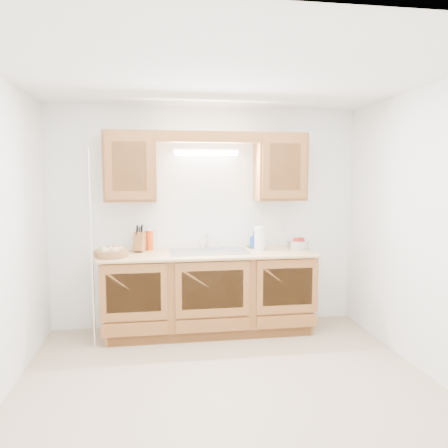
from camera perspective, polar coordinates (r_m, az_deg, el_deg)
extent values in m
plane|color=tan|center=(3.92, 0.29, -19.80)|extent=(3.50, 3.50, 0.00)
plane|color=white|center=(3.61, 0.32, 18.73)|extent=(3.50, 3.50, 0.00)
cube|color=white|center=(5.03, -2.39, 0.84)|extent=(3.50, 0.02, 2.50)
cube|color=white|center=(2.11, 6.79, -6.58)|extent=(3.50, 0.02, 2.50)
cube|color=white|center=(4.20, 24.61, -0.76)|extent=(0.02, 3.00, 2.50)
cube|color=#A1622F|center=(4.88, -1.95, -9.00)|extent=(2.20, 0.60, 0.86)
cube|color=#E6BA79|center=(4.77, -1.95, -3.93)|extent=(2.30, 0.63, 0.04)
cube|color=#A1622F|center=(4.82, -12.13, 7.33)|extent=(0.55, 0.33, 0.75)
cube|color=#A1622F|center=(5.01, 7.35, 7.36)|extent=(0.55, 0.33, 0.75)
cube|color=#A1622F|center=(4.72, -2.01, 11.32)|extent=(2.20, 0.05, 0.12)
cylinder|color=white|center=(4.92, -2.30, 9.24)|extent=(0.70, 0.05, 0.05)
cube|color=white|center=(4.95, -2.34, 9.56)|extent=(0.76, 0.06, 0.05)
cube|color=#9E9EA3|center=(4.78, -1.98, -3.62)|extent=(0.84, 0.46, 0.01)
cube|color=#9E9EA3|center=(4.78, -4.48, -4.66)|extent=(0.39, 0.40, 0.16)
cube|color=#9E9EA3|center=(4.83, 0.51, -4.53)|extent=(0.39, 0.40, 0.16)
cylinder|color=silver|center=(4.98, -2.25, -3.04)|extent=(0.06, 0.06, 0.04)
cylinder|color=silver|center=(4.97, -2.26, -2.13)|extent=(0.02, 0.02, 0.16)
cylinder|color=silver|center=(4.90, -2.19, -1.17)|extent=(0.02, 0.12, 0.02)
cylinder|color=white|center=(4.99, -0.88, -2.56)|extent=(0.03, 0.03, 0.12)
cylinder|color=silver|center=(4.52, -16.88, -3.22)|extent=(0.03, 0.03, 2.00)
cube|color=white|center=(5.22, 8.04, -0.12)|extent=(0.08, 0.01, 0.12)
cylinder|color=#9B6C3E|center=(4.64, -14.55, -3.69)|extent=(0.37, 0.37, 0.07)
sphere|color=#D8C67F|center=(4.60, -15.31, -3.40)|extent=(0.08, 0.08, 0.08)
sphere|color=#D8C67F|center=(4.58, -14.03, -3.41)|extent=(0.08, 0.08, 0.08)
sphere|color=tan|center=(4.66, -13.47, -3.25)|extent=(0.08, 0.08, 0.08)
sphere|color=#A61413|center=(4.69, -14.72, -3.24)|extent=(0.08, 0.08, 0.08)
sphere|color=#72A53F|center=(4.67, -15.67, -3.30)|extent=(0.08, 0.08, 0.08)
sphere|color=#D8C67F|center=(4.62, -14.57, -3.34)|extent=(0.08, 0.08, 0.08)
sphere|color=#A61413|center=(4.71, -14.11, -3.19)|extent=(0.07, 0.07, 0.07)
cube|color=#A1622F|center=(4.87, -10.97, -2.35)|extent=(0.15, 0.20, 0.23)
cylinder|color=black|center=(4.84, -11.34, -0.95)|extent=(0.02, 0.04, 0.09)
cylinder|color=black|center=(4.84, -11.01, -0.90)|extent=(0.02, 0.04, 0.09)
cylinder|color=black|center=(4.83, -10.68, -0.85)|extent=(0.02, 0.04, 0.09)
cylinder|color=black|center=(4.87, -11.22, -0.76)|extent=(0.02, 0.04, 0.09)
cylinder|color=black|center=(4.87, -10.77, -0.70)|extent=(0.02, 0.04, 0.09)
cylinder|color=black|center=(4.90, -11.32, -0.63)|extent=(0.02, 0.04, 0.09)
cylinder|color=black|center=(4.90, -10.65, -0.57)|extent=(0.02, 0.04, 0.09)
cylinder|color=#EC430D|center=(4.96, -9.68, -2.10)|extent=(0.10, 0.10, 0.22)
cylinder|color=white|center=(4.94, -9.71, -0.77)|extent=(0.08, 0.08, 0.01)
imported|color=#214DA9|center=(5.03, 3.92, -2.12)|extent=(0.11, 0.11, 0.19)
cube|color=#CC333F|center=(5.10, 3.75, -3.03)|extent=(0.12, 0.08, 0.01)
cube|color=green|center=(5.10, 3.75, -2.91)|extent=(0.12, 0.08, 0.02)
cylinder|color=silver|center=(4.95, 4.69, -3.28)|extent=(0.15, 0.15, 0.01)
cylinder|color=silver|center=(4.93, 4.71, -1.64)|extent=(0.02, 0.02, 0.30)
cylinder|color=white|center=(4.93, 4.71, -1.80)|extent=(0.14, 0.14, 0.25)
sphere|color=silver|center=(4.91, 4.72, 0.07)|extent=(0.02, 0.02, 0.02)
cylinder|color=silver|center=(5.05, 9.65, -2.66)|extent=(0.27, 0.27, 0.10)
sphere|color=#A61413|center=(5.03, 9.34, -2.12)|extent=(0.07, 0.07, 0.07)
sphere|color=#A61413|center=(5.07, 9.91, -2.07)|extent=(0.07, 0.07, 0.07)
sphere|color=#A61413|center=(5.01, 9.77, -2.16)|extent=(0.07, 0.07, 0.07)
sphere|color=#A61413|center=(5.04, 10.16, -2.13)|extent=(0.07, 0.07, 0.07)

